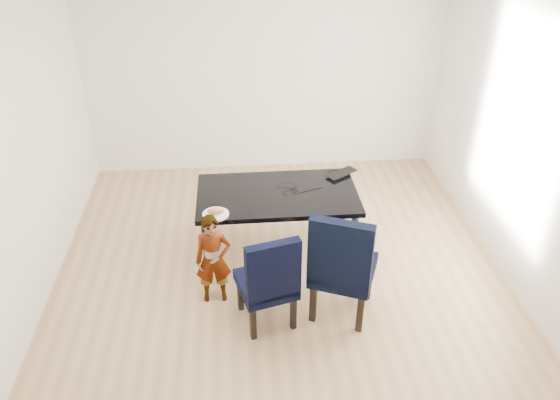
{
  "coord_description": "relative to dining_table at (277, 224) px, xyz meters",
  "views": [
    {
      "loc": [
        -0.38,
        -4.15,
        3.55
      ],
      "look_at": [
        0.0,
        0.2,
        0.85
      ],
      "focal_mm": 35.0,
      "sensor_mm": 36.0,
      "label": 1
    }
  ],
  "objects": [
    {
      "name": "floor",
      "position": [
        0.0,
        -0.5,
        -0.38
      ],
      "size": [
        4.5,
        5.0,
        0.01
      ],
      "primitive_type": "cube",
      "color": "tan",
      "rests_on": "ground"
    },
    {
      "name": "wall_back",
      "position": [
        0.0,
        2.0,
        0.98
      ],
      "size": [
        4.5,
        0.01,
        2.7
      ],
      "primitive_type": "cube",
      "color": "white",
      "rests_on": "ground"
    },
    {
      "name": "wall_left",
      "position": [
        -2.25,
        -0.5,
        0.98
      ],
      "size": [
        0.01,
        5.0,
        2.7
      ],
      "primitive_type": "cube",
      "color": "white",
      "rests_on": "ground"
    },
    {
      "name": "wall_right",
      "position": [
        2.25,
        -0.5,
        0.98
      ],
      "size": [
        0.01,
        5.0,
        2.7
      ],
      "primitive_type": "cube",
      "color": "silver",
      "rests_on": "ground"
    },
    {
      "name": "dining_table",
      "position": [
        0.0,
        0.0,
        0.0
      ],
      "size": [
        1.6,
        0.9,
        0.75
      ],
      "primitive_type": "cube",
      "color": "black",
      "rests_on": "floor"
    },
    {
      "name": "chair_left",
      "position": [
        -0.18,
        -0.97,
        0.11
      ],
      "size": [
        0.58,
        0.59,
        0.98
      ],
      "primitive_type": "cube",
      "rotation": [
        0.0,
        0.0,
        0.26
      ],
      "color": "black",
      "rests_on": "floor"
    },
    {
      "name": "chair_right",
      "position": [
        0.52,
        -0.9,
        0.18
      ],
      "size": [
        0.71,
        0.72,
        1.12
      ],
      "primitive_type": "cube",
      "rotation": [
        0.0,
        0.0,
        -0.39
      ],
      "color": "black",
      "rests_on": "floor"
    },
    {
      "name": "child",
      "position": [
        -0.64,
        -0.65,
        0.08
      ],
      "size": [
        0.34,
        0.24,
        0.92
      ],
      "primitive_type": "imported",
      "rotation": [
        0.0,
        0.0,
        0.05
      ],
      "color": "orange",
      "rests_on": "floor"
    },
    {
      "name": "plate",
      "position": [
        -0.61,
        -0.35,
        0.38
      ],
      "size": [
        0.33,
        0.33,
        0.01
      ],
      "primitive_type": "cylinder",
      "rotation": [
        0.0,
        0.0,
        -0.43
      ],
      "color": "white",
      "rests_on": "dining_table"
    },
    {
      "name": "sandwich",
      "position": [
        -0.61,
        -0.35,
        0.42
      ],
      "size": [
        0.16,
        0.09,
        0.06
      ],
      "primitive_type": "ellipsoid",
      "rotation": [
        0.0,
        0.0,
        -0.13
      ],
      "color": "#BE6F44",
      "rests_on": "plate"
    },
    {
      "name": "laptop",
      "position": [
        0.68,
        0.35,
        0.39
      ],
      "size": [
        0.42,
        0.39,
        0.03
      ],
      "primitive_type": "imported",
      "rotation": [
        0.0,
        0.0,
        3.72
      ],
      "color": "black",
      "rests_on": "dining_table"
    },
    {
      "name": "cable_tangle",
      "position": [
        0.13,
        -0.01,
        0.38
      ],
      "size": [
        0.18,
        0.18,
        0.01
      ],
      "primitive_type": "torus",
      "rotation": [
        0.0,
        0.0,
        -0.14
      ],
      "color": "black",
      "rests_on": "dining_table"
    }
  ]
}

